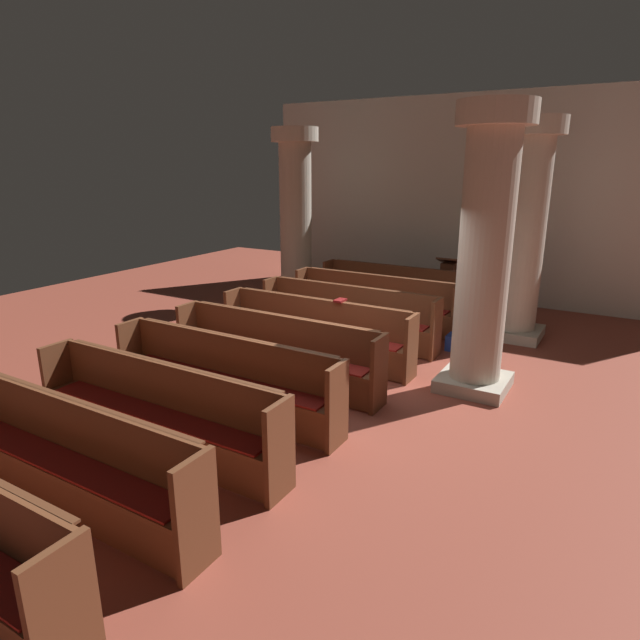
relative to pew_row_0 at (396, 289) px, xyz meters
name	(u,v)px	position (x,y,z in m)	size (l,w,h in m)	color
ground_plane	(342,386)	(0.86, -4.01, -0.51)	(19.20, 19.20, 0.00)	brown
back_wall	(472,200)	(0.86, 2.07, 1.74)	(10.00, 0.16, 4.50)	silver
pew_row_0	(396,289)	(0.00, 0.00, 0.00)	(3.29, 0.47, 0.98)	brown
pew_row_1	(374,300)	(0.00, -1.10, 0.00)	(3.29, 0.46, 0.98)	brown
pew_row_2	(348,314)	(0.00, -2.20, 0.00)	(3.29, 0.46, 0.98)	brown
pew_row_3	(315,330)	(0.00, -3.30, 0.00)	(3.29, 0.46, 0.98)	brown
pew_row_4	(275,350)	(0.00, -4.40, 0.00)	(3.29, 0.46, 0.98)	brown
pew_row_5	(224,375)	(0.00, -5.49, 0.00)	(3.29, 0.47, 0.98)	brown
pew_row_6	(157,409)	(0.00, -6.59, 0.00)	(3.29, 0.46, 0.98)	brown
pew_row_7	(64,455)	(0.00, -7.69, 0.00)	(3.29, 0.46, 0.98)	brown
pillar_aisle_side	(525,228)	(2.49, -0.42, 1.45)	(1.02, 1.02, 3.78)	#B6AD9A
pillar_far_side	(296,214)	(-2.44, -0.08, 1.45)	(1.02, 1.02, 3.78)	#B6AD9A
pillar_aisle_rear	(485,249)	(2.49, -3.12, 1.45)	(0.99, 0.99, 3.78)	#B6AD9A
lectern	(447,285)	(0.72, 1.15, -0.06)	(0.48, 0.45, 1.08)	#562B1A
hymn_book	(340,300)	(0.34, -3.11, 0.48)	(0.14, 0.22, 0.03)	maroon
kneeler_box_blue	(460,343)	(1.86, -1.67, -0.38)	(0.42, 0.30, 0.27)	navy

